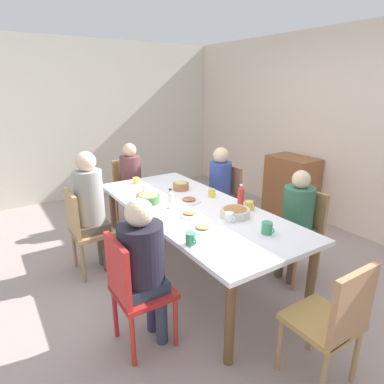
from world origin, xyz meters
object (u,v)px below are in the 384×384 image
Objects in this scene: bowl_2 at (148,198)px; side_cabinet at (291,187)px; chair_3 at (301,229)px; person_5 at (131,178)px; chair_2 at (133,287)px; person_4 at (219,184)px; chair_4 at (225,196)px; cup_3 at (136,181)px; chair_0 at (84,227)px; cup_5 at (212,193)px; chair_5 at (130,188)px; bowl_0 at (181,185)px; cup_0 at (191,239)px; cup_6 at (145,188)px; person_3 at (296,216)px; plate_1 at (190,214)px; cup_2 at (249,205)px; person_2 at (143,259)px; dining_table at (192,213)px; cup_1 at (267,228)px; bowl_1 at (235,212)px; bottle_1 at (170,199)px; plate_2 at (189,200)px; cup_4 at (230,217)px; bottle_0 at (241,196)px; person_0 at (91,203)px; chair_1 at (334,319)px.

bowl_2 is 2.43m from side_cabinet.
person_5 reaches higher than chair_3.
person_4 is at bearing 125.58° from chair_2.
cup_3 is at bearing -111.94° from chair_4.
chair_0 is 1.36m from cup_5.
bowl_2 is at bearing -13.97° from chair_5.
bowl_0 is at bearing -147.91° from chair_3.
cup_0 is at bearing -27.96° from bowl_0.
chair_5 is at bearing 168.61° from cup_6.
plate_1 is at bearing -114.40° from person_3.
bowl_2 is at bearing -133.34° from cup_2.
person_2 is 10.22× the size of cup_0.
cup_1 is (0.84, 0.17, 0.11)m from dining_table.
chair_2 is 1.00× the size of side_cabinet.
side_cabinet reaches higher than bowl_1.
bottle_1 is at bearing -142.45° from bowl_1.
person_2 is at bearing 4.21° from chair_0.
plate_1 is at bearing 3.22° from cup_6.
chair_5 reaches higher than plate_2.
person_5 reaches higher than dining_table.
cup_4 is (0.06, -0.12, -0.00)m from bowl_1.
bottle_1 is at bearing -167.79° from plate_1.
chair_5 is at bearing -167.87° from bottle_0.
chair_5 is at bearing -174.72° from bowl_1.
bowl_0 reaches higher than cup_2.
bottle_0 is at bearing 54.34° from person_0.
chair_4 is 4.03× the size of bottle_0.
side_cabinet is at bearing 90.27° from bowl_0.
chair_1 is 1.78m from cup_5.
cup_5 is (0.40, 0.14, -0.01)m from bowl_0.
person_0 is at bearing -119.66° from bowl_2.
chair_4 is at bearing 90.00° from person_0.
person_5 is 1.82m from bottle_0.
chair_1 is 3.60× the size of plate_2.
side_cabinet is (-0.90, 1.66, -0.34)m from cup_2.
bottle_0 reaches higher than cup_4.
chair_2 is 1.15m from bowl_2.
person_4 is at bearing 154.78° from bottle_0.
person_4 is 1.28× the size of chair_5.
cup_0 is 1.73m from cup_3.
cup_0 is 0.94m from bottle_0.
person_2 is 1.03× the size of person_3.
cup_4 reaches higher than cup_2.
chair_5 is 4.58× the size of bottle_1.
chair_5 reaches higher than bowl_2.
plate_1 is at bearing -126.82° from bowl_1.
person_5 is 0.51m from cup_3.
person_3 reaches higher than bowl_2.
plate_1 is at bearing -52.85° from chair_4.
chair_1 and chair_5 have the same top height.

